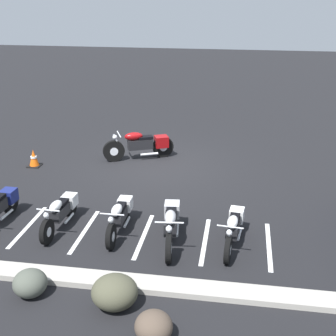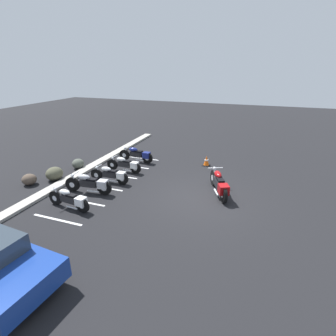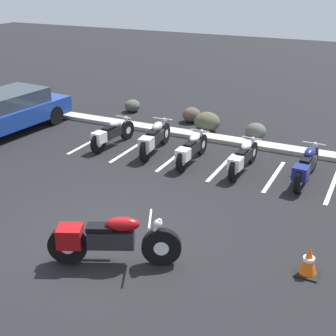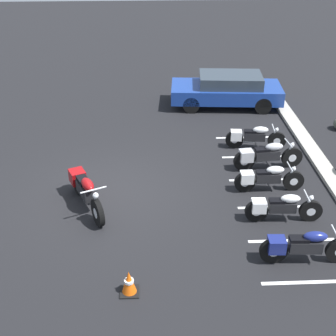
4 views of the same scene
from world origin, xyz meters
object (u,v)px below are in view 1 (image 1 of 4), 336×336
at_px(parked_bike_0, 233,227).
at_px(parked_bike_3, 61,212).
at_px(landscape_rock_2, 154,327).
at_px(traffic_cone, 34,158).
at_px(landscape_rock_3, 115,292).
at_px(parked_bike_1, 171,223).
at_px(parked_bike_2, 120,215).
at_px(motorcycle_maroon_featured, 142,145).
at_px(landscape_rock_1, 30,283).

xyz_separation_m(parked_bike_0, parked_bike_3, (4.08, -0.14, -0.00)).
bearing_deg(landscape_rock_2, traffic_cone, -53.66).
bearing_deg(landscape_rock_3, parked_bike_1, -104.19).
relative_size(landscape_rock_3, traffic_cone, 1.51).
bearing_deg(parked_bike_1, landscape_rock_2, -2.20).
relative_size(parked_bike_1, parked_bike_2, 1.10).
height_order(parked_bike_1, traffic_cone, parked_bike_1).
bearing_deg(motorcycle_maroon_featured, traffic_cone, -3.81).
relative_size(parked_bike_0, parked_bike_3, 1.00).
bearing_deg(parked_bike_2, motorcycle_maroon_featured, -174.41).
height_order(parked_bike_1, landscape_rock_2, parked_bike_1).
relative_size(parked_bike_2, traffic_cone, 3.51).
xyz_separation_m(parked_bike_3, landscape_rock_2, (-2.90, 3.43, -0.15)).
xyz_separation_m(parked_bike_2, landscape_rock_3, (-0.62, 2.74, -0.09)).
bearing_deg(parked_bike_2, traffic_cone, -134.64).
height_order(motorcycle_maroon_featured, landscape_rock_1, motorcycle_maroon_featured).
height_order(parked_bike_0, parked_bike_3, parked_bike_0).
bearing_deg(motorcycle_maroon_featured, parked_bike_0, 97.40).
xyz_separation_m(landscape_rock_1, landscape_rock_3, (-1.65, 0.09, 0.06)).
bearing_deg(parked_bike_3, parked_bike_1, 87.40).
xyz_separation_m(parked_bike_2, landscape_rock_1, (1.03, 2.66, -0.15)).
distance_m(parked_bike_3, landscape_rock_3, 3.41).
xyz_separation_m(landscape_rock_2, traffic_cone, (5.27, -7.16, 0.00)).
height_order(parked_bike_0, landscape_rock_1, parked_bike_0).
relative_size(motorcycle_maroon_featured, parked_bike_3, 1.13).
bearing_deg(motorcycle_maroon_featured, parked_bike_3, 55.17).
height_order(parked_bike_1, landscape_rock_3, parked_bike_1).
bearing_deg(parked_bike_2, landscape_rock_2, 22.55).
xyz_separation_m(parked_bike_2, parked_bike_3, (1.44, 0.03, -0.00)).
bearing_deg(parked_bike_2, landscape_rock_3, 12.33).
bearing_deg(landscape_rock_2, parked_bike_2, -67.06).
relative_size(motorcycle_maroon_featured, traffic_cone, 3.98).
relative_size(parked_bike_3, landscape_rock_2, 3.07).
relative_size(motorcycle_maroon_featured, landscape_rock_3, 2.64).
distance_m(parked_bike_1, landscape_rock_1, 3.32).
distance_m(landscape_rock_2, traffic_cone, 8.89).
bearing_deg(landscape_rock_3, motorcycle_maroon_featured, -81.58).
bearing_deg(parked_bike_2, parked_bike_1, 78.12).
bearing_deg(landscape_rock_1, parked_bike_0, -145.89).
bearing_deg(traffic_cone, motorcycle_maroon_featured, -159.45).
bearing_deg(landscape_rock_2, parked_bike_1, -86.21).
bearing_deg(traffic_cone, parked_bike_0, 149.00).
height_order(parked_bike_2, landscape_rock_3, parked_bike_2).
height_order(parked_bike_0, parked_bike_2, parked_bike_0).
bearing_deg(parked_bike_1, landscape_rock_3, -20.18).
bearing_deg(landscape_rock_3, parked_bike_2, -77.28).
relative_size(parked_bike_2, landscape_rock_2, 3.07).
bearing_deg(traffic_cone, landscape_rock_1, 113.58).
bearing_deg(parked_bike_1, landscape_rock_1, -49.47).
relative_size(landscape_rock_2, landscape_rock_3, 0.76).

